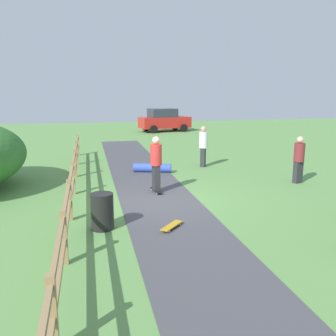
{
  "coord_description": "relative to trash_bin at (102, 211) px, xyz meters",
  "views": [
    {
      "loc": [
        -2.06,
        -10.84,
        3.33
      ],
      "look_at": [
        0.32,
        0.05,
        1.0
      ],
      "focal_mm": 39.35,
      "sensor_mm": 36.0,
      "label": 1
    }
  ],
  "objects": [
    {
      "name": "wooden_fence",
      "position": [
        -0.8,
        2.1,
        0.22
      ],
      "size": [
        0.12,
        18.12,
        1.1
      ],
      "color": "#997A51",
      "rests_on": "ground_plane"
    },
    {
      "name": "skateboard_loose",
      "position": [
        1.66,
        -0.39,
        -0.36
      ],
      "size": [
        0.68,
        0.73,
        0.08
      ],
      "color": "#BF8C19",
      "rests_on": "asphalt_path"
    },
    {
      "name": "skater_fallen",
      "position": [
        2.33,
        6.14,
        -0.25
      ],
      "size": [
        1.6,
        1.4,
        0.36
      ],
      "color": "blue",
      "rests_on": "asphalt_path"
    },
    {
      "name": "bystander_maroon",
      "position": [
        7.25,
        3.17,
        0.5
      ],
      "size": [
        0.47,
        0.47,
        1.73
      ],
      "color": "#2D2D33",
      "rests_on": "ground_plane"
    },
    {
      "name": "bystander_white",
      "position": [
        4.75,
        6.8,
        0.56
      ],
      "size": [
        0.52,
        0.52,
        1.82
      ],
      "color": "#2D2D33",
      "rests_on": "ground_plane"
    },
    {
      "name": "parked_car_red",
      "position": [
        6.04,
        21.6,
        0.51
      ],
      "size": [
        4.45,
        2.61,
        1.92
      ],
      "color": "red",
      "rests_on": "ground_plane"
    },
    {
      "name": "asphalt_path",
      "position": [
        1.8,
        2.1,
        -0.44
      ],
      "size": [
        2.4,
        28.0,
        0.02
      ],
      "primitive_type": "cube",
      "color": "#47474C",
      "rests_on": "ground_plane"
    },
    {
      "name": "ground_plane",
      "position": [
        1.8,
        2.1,
        -0.45
      ],
      "size": [
        60.0,
        60.0,
        0.0
      ],
      "primitive_type": "plane",
      "color": "#60934C"
    },
    {
      "name": "skater_riding",
      "position": [
        1.89,
        2.96,
        0.62
      ],
      "size": [
        0.42,
        0.82,
        1.87
      ],
      "color": "black",
      "rests_on": "asphalt_path"
    },
    {
      "name": "trash_bin",
      "position": [
        0.0,
        0.0,
        0.0
      ],
      "size": [
        0.56,
        0.56,
        0.9
      ],
      "primitive_type": "cylinder",
      "color": "black",
      "rests_on": "ground_plane"
    }
  ]
}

